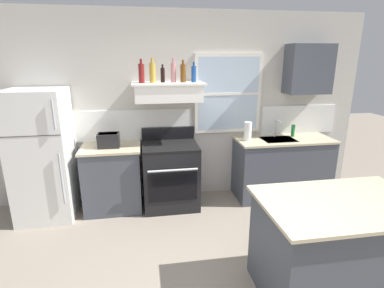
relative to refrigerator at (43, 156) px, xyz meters
The scene contains 18 objects.
back_wall 2.03m from the refrigerator, 11.29° to the left, with size 5.40×0.11×2.70m.
refrigerator is the anchor object (origin of this frame).
counter_left_of_stove 0.94m from the refrigerator, ahead, with size 0.79×0.63×0.91m.
toaster 0.85m from the refrigerator, ahead, with size 0.30×0.20×0.19m.
stove_range 1.69m from the refrigerator, ahead, with size 0.76×0.69×1.09m.
range_hood_shelf 1.83m from the refrigerator, ahead, with size 0.96×0.52×0.24m.
bottle_red_label_wine 1.66m from the refrigerator, ahead, with size 0.07×0.07×0.30m.
bottle_champagne_gold_foil 1.78m from the refrigerator, ahead, with size 0.08×0.08×0.32m.
bottle_balsamic_dark 1.88m from the refrigerator, ahead, with size 0.06×0.06×0.23m.
bottle_rose_pink 2.01m from the refrigerator, ahead, with size 0.07×0.07×0.31m.
bottle_amber_wine 2.12m from the refrigerator, ahead, with size 0.07×0.07×0.29m.
bottle_blue_liqueur 2.24m from the refrigerator, ahead, with size 0.07×0.07×0.26m.
counter_right_with_sink 3.37m from the refrigerator, ahead, with size 1.43×0.63×0.91m.
sink_faucet 3.26m from the refrigerator, ahead, with size 0.03×0.17×0.28m.
paper_towel_roll 2.78m from the refrigerator, ahead, with size 0.11×0.11×0.27m, color white.
dish_soap_bottle 3.54m from the refrigerator, ahead, with size 0.06×0.06×0.18m, color #268C3F.
kitchen_island 3.52m from the refrigerator, 32.92° to the right, with size 1.40×0.90×0.91m.
upper_cabinet_right 3.85m from the refrigerator, ahead, with size 0.64×0.32×0.70m.
Camera 1 is at (-0.59, -2.10, 2.08)m, focal length 28.06 mm.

